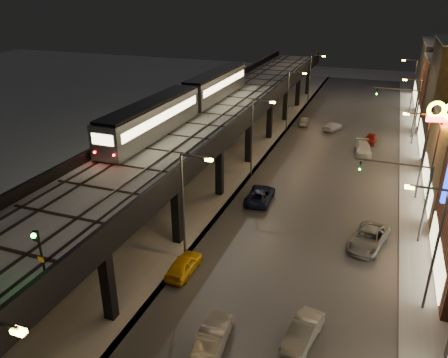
% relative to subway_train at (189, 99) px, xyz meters
% --- Properties ---
extents(road_surface, '(17.00, 120.00, 0.06)m').
position_rel_subway_train_xyz_m(road_surface, '(16.00, 3.63, -8.24)').
color(road_surface, '#46474D').
rests_on(road_surface, ground).
extents(sidewalk_right, '(4.00, 120.00, 0.14)m').
position_rel_subway_train_xyz_m(sidewalk_right, '(26.00, 3.63, -8.20)').
color(sidewalk_right, '#9FA1A8').
rests_on(sidewalk_right, ground).
extents(under_viaduct_pavement, '(11.00, 120.00, 0.06)m').
position_rel_subway_train_xyz_m(under_viaduct_pavement, '(2.50, 3.63, -8.24)').
color(under_viaduct_pavement, '#9FA1A8').
rests_on(under_viaduct_pavement, ground).
extents(elevated_viaduct, '(9.00, 100.00, 6.30)m').
position_rel_subway_train_xyz_m(elevated_viaduct, '(2.50, 0.48, -2.65)').
color(elevated_viaduct, black).
rests_on(elevated_viaduct, ground).
extents(viaduct_trackbed, '(8.40, 100.00, 0.32)m').
position_rel_subway_train_xyz_m(viaduct_trackbed, '(2.49, 0.60, -1.88)').
color(viaduct_trackbed, '#B2B7C1').
rests_on(viaduct_trackbed, elevated_viaduct).
extents(viaduct_parapet_streetside, '(0.30, 100.00, 1.10)m').
position_rel_subway_train_xyz_m(viaduct_parapet_streetside, '(6.85, 0.63, -1.42)').
color(viaduct_parapet_streetside, black).
rests_on(viaduct_parapet_streetside, elevated_viaduct).
extents(viaduct_parapet_far, '(0.30, 100.00, 1.10)m').
position_rel_subway_train_xyz_m(viaduct_parapet_far, '(-1.85, 0.63, -1.42)').
color(viaduct_parapet_far, black).
rests_on(viaduct_parapet_far, elevated_viaduct).
extents(streetlight_left_1, '(2.57, 0.28, 9.00)m').
position_rel_subway_train_xyz_m(streetlight_left_1, '(8.07, -18.37, -3.04)').
color(streetlight_left_1, '#38383A').
rests_on(streetlight_left_1, ground).
extents(streetlight_right_1, '(2.56, 0.28, 9.00)m').
position_rel_subway_train_xyz_m(streetlight_right_1, '(25.23, -18.37, -3.04)').
color(streetlight_right_1, '#38383A').
rests_on(streetlight_right_1, ground).
extents(streetlight_left_2, '(2.57, 0.28, 9.00)m').
position_rel_subway_train_xyz_m(streetlight_left_2, '(8.07, -0.37, -3.04)').
color(streetlight_left_2, '#38383A').
rests_on(streetlight_left_2, ground).
extents(streetlight_right_2, '(2.56, 0.28, 9.00)m').
position_rel_subway_train_xyz_m(streetlight_right_2, '(25.23, -0.37, -3.04)').
color(streetlight_right_2, '#38383A').
rests_on(streetlight_right_2, ground).
extents(streetlight_left_3, '(2.57, 0.28, 9.00)m').
position_rel_subway_train_xyz_m(streetlight_left_3, '(8.07, 17.63, -3.04)').
color(streetlight_left_3, '#38383A').
rests_on(streetlight_left_3, ground).
extents(streetlight_right_3, '(2.56, 0.28, 9.00)m').
position_rel_subway_train_xyz_m(streetlight_right_3, '(25.23, 17.63, -3.04)').
color(streetlight_right_3, '#38383A').
rests_on(streetlight_right_3, ground).
extents(streetlight_left_4, '(2.57, 0.28, 9.00)m').
position_rel_subway_train_xyz_m(streetlight_left_4, '(8.07, 35.63, -3.04)').
color(streetlight_left_4, '#38383A').
rests_on(streetlight_left_4, ground).
extents(streetlight_right_4, '(2.56, 0.28, 9.00)m').
position_rel_subway_train_xyz_m(streetlight_right_4, '(25.23, 35.63, -3.04)').
color(streetlight_right_4, '#38383A').
rests_on(streetlight_right_4, ground).
extents(traffic_light_rig_a, '(6.10, 0.34, 7.00)m').
position_rel_subway_train_xyz_m(traffic_light_rig_a, '(24.34, -9.37, -3.77)').
color(traffic_light_rig_a, '#38383A').
rests_on(traffic_light_rig_a, ground).
extents(traffic_light_rig_b, '(6.10, 0.34, 7.00)m').
position_rel_subway_train_xyz_m(traffic_light_rig_b, '(24.34, 20.63, -3.77)').
color(traffic_light_rig_b, '#38383A').
rests_on(traffic_light_rig_b, ground).
extents(subway_train, '(2.79, 33.83, 3.32)m').
position_rel_subway_train_xyz_m(subway_train, '(0.00, 0.00, 0.00)').
color(subway_train, gray).
rests_on(subway_train, viaduct_trackbed).
extents(rail_signal, '(0.32, 0.42, 2.79)m').
position_rel_subway_train_xyz_m(rail_signal, '(6.40, -31.39, 0.33)').
color(rail_signal, black).
rests_on(rail_signal, viaduct_trackbed).
extents(car_taxi, '(1.67, 4.09, 1.39)m').
position_rel_subway_train_xyz_m(car_taxi, '(8.61, -20.26, -7.58)').
color(car_taxi, gold).
rests_on(car_taxi, ground).
extents(car_near_white, '(1.92, 4.47, 1.43)m').
position_rel_subway_train_xyz_m(car_near_white, '(13.43, -26.37, -7.55)').
color(car_near_white, gray).
rests_on(car_near_white, ground).
extents(car_mid_silver, '(2.60, 5.24, 1.43)m').
position_rel_subway_train_xyz_m(car_mid_silver, '(10.66, -6.57, -7.56)').
color(car_mid_silver, black).
rests_on(car_mid_silver, ground).
extents(car_mid_dark, '(3.01, 4.53, 1.22)m').
position_rel_subway_train_xyz_m(car_mid_dark, '(14.37, 20.46, -7.66)').
color(car_mid_dark, silver).
rests_on(car_mid_dark, ground).
extents(car_far_white, '(1.90, 3.82, 1.25)m').
position_rel_subway_train_xyz_m(car_far_white, '(9.75, 21.85, -7.65)').
color(car_far_white, silver).
rests_on(car_far_white, ground).
extents(car_onc_silver, '(2.17, 4.30, 1.35)m').
position_rel_subway_train_xyz_m(car_onc_silver, '(18.42, -24.10, -7.59)').
color(car_onc_silver, gray).
rests_on(car_onc_silver, ground).
extents(car_onc_dark, '(3.67, 5.81, 1.49)m').
position_rel_subway_train_xyz_m(car_onc_dark, '(21.47, -11.57, -7.52)').
color(car_onc_dark, gray).
rests_on(car_onc_dark, ground).
extents(car_onc_white, '(2.58, 5.00, 1.39)m').
position_rel_subway_train_xyz_m(car_onc_white, '(19.43, 11.50, -7.58)').
color(car_onc_white, white).
rests_on(car_onc_white, ground).
extents(car_onc_red, '(1.88, 3.79, 1.24)m').
position_rel_subway_train_xyz_m(car_onc_red, '(20.10, 16.15, -7.65)').
color(car_onc_red, maroon).
rests_on(car_onc_red, ground).
extents(sign_mcdonalds, '(3.08, 0.70, 10.36)m').
position_rel_subway_train_xyz_m(sign_mcdonalds, '(26.50, -0.80, 0.20)').
color(sign_mcdonalds, '#38383A').
rests_on(sign_mcdonalds, ground).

